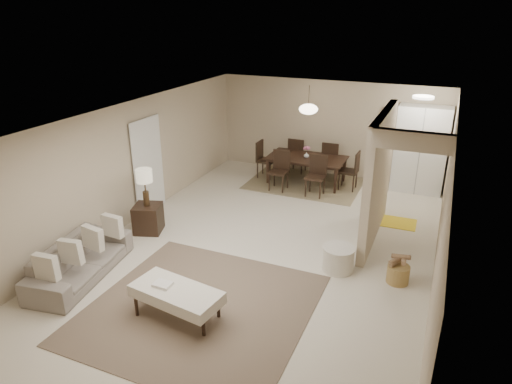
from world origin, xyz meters
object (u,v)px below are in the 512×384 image
at_px(round_pouf, 338,259).
at_px(dining_table, 306,170).
at_px(sofa, 80,260).
at_px(pantry_cabinet, 421,150).
at_px(wicker_basket, 398,274).
at_px(side_table, 148,218).
at_px(ottoman_bench, 176,294).

height_order(round_pouf, dining_table, dining_table).
xyz_separation_m(sofa, round_pouf, (3.92, 1.89, -0.09)).
xyz_separation_m(pantry_cabinet, wicker_basket, (0.12, -4.37, -0.90)).
bearing_deg(sofa, round_pouf, -73.41).
height_order(wicker_basket, dining_table, dining_table).
bearing_deg(dining_table, wicker_basket, -53.40).
relative_size(sofa, side_table, 3.65).
height_order(sofa, ottoman_bench, sofa).
xyz_separation_m(ottoman_bench, wicker_basket, (2.84, 2.20, -0.23)).
distance_m(pantry_cabinet, wicker_basket, 4.46).
xyz_separation_m(wicker_basket, dining_table, (-2.78, 3.80, 0.19)).
relative_size(ottoman_bench, dining_table, 0.72).
distance_m(sofa, wicker_basket, 5.27).
distance_m(side_table, dining_table, 4.39).
bearing_deg(ottoman_bench, pantry_cabinet, 75.59).
relative_size(pantry_cabinet, side_table, 3.70).
relative_size(pantry_cabinet, dining_table, 1.07).
distance_m(pantry_cabinet, side_table, 6.55).
relative_size(round_pouf, wicker_basket, 1.53).
bearing_deg(pantry_cabinet, side_table, -136.95).
relative_size(side_table, round_pouf, 1.02).
bearing_deg(sofa, dining_table, -29.79).
relative_size(pantry_cabinet, round_pouf, 3.79).
relative_size(ottoman_bench, side_table, 2.49).
height_order(pantry_cabinet, ottoman_bench, pantry_cabinet).
bearing_deg(dining_table, sofa, -110.19).
bearing_deg(side_table, dining_table, 61.57).
height_order(sofa, round_pouf, sofa).
bearing_deg(ottoman_bench, round_pouf, 58.04).
height_order(side_table, round_pouf, side_table).
relative_size(pantry_cabinet, sofa, 1.02).
bearing_deg(ottoman_bench, dining_table, 97.48).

